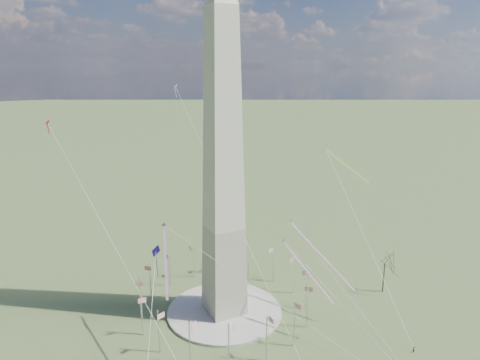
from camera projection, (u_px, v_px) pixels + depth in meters
name	position (u px, v px, depth m)	size (l,w,h in m)	color
ground	(225.00, 312.00, 135.29)	(2000.00, 2000.00, 0.00)	#40592C
plaza	(225.00, 311.00, 135.18)	(36.00, 36.00, 0.80)	#BAB7AA
washington_monument	(223.00, 164.00, 122.97)	(15.56, 15.56, 100.00)	#AEA892
flagpole_ring	(224.00, 291.00, 133.42)	(54.40, 54.40, 13.00)	silver
tree_near	(385.00, 262.00, 144.73)	(8.94, 8.94, 15.64)	#453C2A
person_east	(414.00, 349.00, 115.88)	(0.68, 0.45, 1.87)	gray
kite_delta_black	(328.00, 150.00, 144.19)	(14.51, 14.81, 13.89)	black
kite_diamond_purple	(156.00, 254.00, 118.72)	(1.93, 3.26, 10.41)	navy
kite_streamer_left	(312.00, 244.00, 123.42)	(8.82, 21.93, 15.65)	red
kite_streamer_mid	(165.00, 251.00, 115.88)	(6.83, 19.33, 13.61)	red
kite_streamer_right	(300.00, 262.00, 136.07)	(6.53, 21.22, 14.82)	red
kite_small_red	(48.00, 124.00, 136.87)	(1.34, 1.76, 4.52)	red
kite_small_white	(175.00, 88.00, 163.13)	(1.67, 2.44, 5.12)	white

